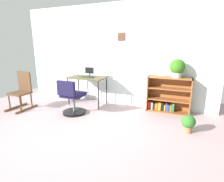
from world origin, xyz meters
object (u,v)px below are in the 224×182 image
(monitor, at_px, (90,72))
(bookshelf_low, at_px, (168,96))
(rocking_chair, at_px, (22,90))
(office_chair, at_px, (72,100))
(keyboard, at_px, (87,77))
(potted_plant_on_shelf, at_px, (177,67))
(desk, at_px, (87,79))
(potted_plant_floor, at_px, (188,123))

(monitor, height_order, bookshelf_low, monitor)
(bookshelf_low, bearing_deg, rocking_chair, -160.35)
(office_chair, bearing_deg, bookshelf_low, 28.14)
(monitor, bearing_deg, keyboard, -96.57)
(monitor, relative_size, potted_plant_on_shelf, 0.58)
(desk, height_order, keyboard, keyboard)
(keyboard, distance_m, office_chair, 0.79)
(keyboard, bearing_deg, potted_plant_floor, -13.84)
(keyboard, relative_size, rocking_chair, 0.42)
(potted_plant_on_shelf, bearing_deg, rocking_chair, -162.08)
(office_chair, relative_size, potted_plant_floor, 2.48)
(keyboard, bearing_deg, potted_plant_on_shelf, 8.08)
(office_chair, bearing_deg, rocking_chair, -174.14)
(desk, distance_m, office_chair, 0.81)
(bookshelf_low, distance_m, potted_plant_on_shelf, 0.70)
(keyboard, bearing_deg, monitor, 83.43)
(potted_plant_floor, bearing_deg, potted_plant_on_shelf, 109.39)
(desk, bearing_deg, potted_plant_floor, -15.14)
(rocking_chair, relative_size, potted_plant_floor, 2.80)
(rocking_chair, relative_size, bookshelf_low, 0.94)
(monitor, relative_size, rocking_chair, 0.26)
(office_chair, distance_m, potted_plant_floor, 2.41)
(potted_plant_on_shelf, xyz_separation_m, potted_plant_floor, (0.31, -0.89, -0.86))
(potted_plant_on_shelf, bearing_deg, keyboard, -171.92)
(office_chair, bearing_deg, monitor, 89.68)
(desk, bearing_deg, potted_plant_on_shelf, 6.22)
(bookshelf_low, bearing_deg, keyboard, -169.59)
(keyboard, relative_size, office_chair, 0.48)
(desk, xyz_separation_m, rocking_chair, (-1.31, -0.88, -0.21))
(rocking_chair, xyz_separation_m, potted_plant_on_shelf, (3.44, 1.11, 0.59))
(office_chair, bearing_deg, keyboard, 90.78)
(office_chair, xyz_separation_m, potted_plant_floor, (2.40, 0.08, -0.16))
(office_chair, relative_size, rocking_chair, 0.88)
(monitor, distance_m, keyboard, 0.16)
(office_chair, xyz_separation_m, bookshelf_low, (1.93, 1.03, 0.03))
(office_chair, height_order, potted_plant_floor, office_chair)
(rocking_chair, height_order, potted_plant_on_shelf, potted_plant_on_shelf)
(desk, distance_m, monitor, 0.20)
(rocking_chair, bearing_deg, potted_plant_floor, 3.34)
(bookshelf_low, height_order, potted_plant_floor, bookshelf_low)
(keyboard, bearing_deg, desk, 113.33)
(rocking_chair, distance_m, potted_plant_on_shelf, 3.66)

